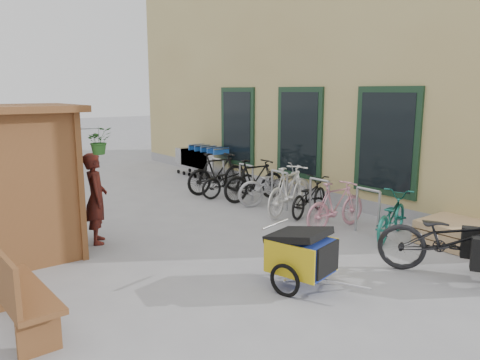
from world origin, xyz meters
TOP-DOWN VIEW (x-y plane):
  - ground at (0.00, 0.00)m, footprint 80.00×80.00m
  - building at (6.49, 4.50)m, footprint 6.07×13.00m
  - bike_rack at (2.30, 2.40)m, footprint 0.05×5.35m
  - pallet_stack at (3.00, -1.40)m, footprint 1.00×1.20m
  - bench at (-3.68, 0.09)m, footprint 0.53×1.60m
  - shopping_carts at (3.00, 6.71)m, footprint 0.56×2.21m
  - child_trailer at (-0.33, -0.94)m, footprint 0.93×1.46m
  - cargo_bike at (1.65, -2.01)m, footprint 1.64×2.12m
  - person_kiosk at (-1.82, 2.55)m, footprint 0.55×0.67m
  - bike_0 at (2.46, -0.40)m, footprint 1.65×1.03m
  - bike_1 at (2.10, 0.58)m, footprint 1.55×0.47m
  - bike_2 at (2.44, 1.62)m, footprint 1.61×0.98m
  - bike_3 at (2.12, 1.90)m, footprint 1.82×1.02m
  - bike_4 at (2.44, 2.71)m, footprint 1.91×1.15m
  - bike_5 at (2.33, 3.32)m, footprint 1.73×0.64m
  - bike_6 at (2.11, 4.04)m, footprint 1.60×0.68m
  - bike_7 at (2.12, 4.57)m, footprint 1.79×0.59m

SIDE VIEW (x-z plane):
  - ground at x=0.00m, z-range 0.00..0.00m
  - pallet_stack at x=3.00m, z-range 0.01..0.41m
  - bike_2 at x=2.44m, z-range 0.00..0.80m
  - bike_6 at x=2.11m, z-range 0.00..0.82m
  - bike_0 at x=2.46m, z-range 0.00..0.82m
  - bike_1 at x=2.10m, z-range 0.00..0.93m
  - child_trailer at x=-0.33m, z-range 0.05..0.89m
  - bike_4 at x=2.44m, z-range 0.00..0.95m
  - bike_5 at x=2.33m, z-range 0.00..1.02m
  - bench at x=-3.68m, z-range 0.01..1.02m
  - bike_rack at x=2.30m, z-range 0.08..0.95m
  - bike_3 at x=2.12m, z-range 0.00..1.06m
  - bike_7 at x=2.12m, z-range 0.00..1.06m
  - cargo_bike at x=1.65m, z-range -0.01..1.07m
  - shopping_carts at x=3.00m, z-range 0.08..1.08m
  - person_kiosk at x=-1.82m, z-range 0.00..1.58m
  - building at x=6.49m, z-range -0.01..6.99m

